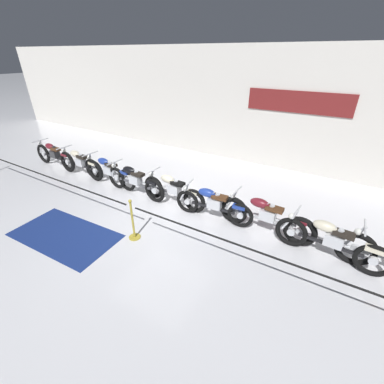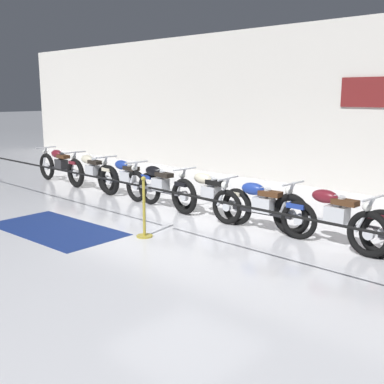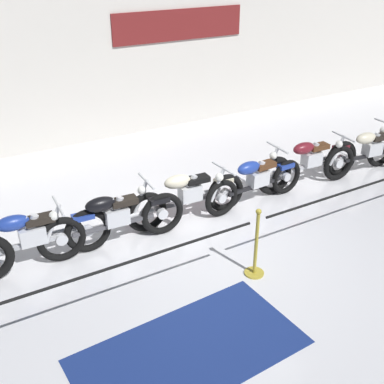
{
  "view_description": "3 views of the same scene",
  "coord_description": "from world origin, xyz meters",
  "px_view_note": "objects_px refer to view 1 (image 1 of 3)",
  "views": [
    {
      "loc": [
        3.71,
        -4.52,
        3.91
      ],
      "look_at": [
        0.47,
        0.9,
        0.47
      ],
      "focal_mm": 24.0,
      "sensor_mm": 36.0,
      "label": 1
    },
    {
      "loc": [
        6.11,
        -6.22,
        2.4
      ],
      "look_at": [
        -0.65,
        0.86,
        0.41
      ],
      "focal_mm": 45.0,
      "sensor_mm": 36.0,
      "label": 2
    },
    {
      "loc": [
        -3.51,
        -5.35,
        4.19
      ],
      "look_at": [
        -0.12,
        0.47,
        0.67
      ],
      "focal_mm": 45.0,
      "sensor_mm": 36.0,
      "label": 3
    }
  ],
  "objects_px": {
    "motorcycle_blue_2": "(108,171)",
    "motorcycle_maroon_6": "(265,217)",
    "motorcycle_blue_5": "(213,204)",
    "stanchion_mid_left": "(133,225)",
    "motorcycle_maroon_0": "(54,155)",
    "motorcycle_black_3": "(134,181)",
    "motorcycle_cream_7": "(330,241)",
    "motorcycle_cream_1": "(80,163)",
    "stanchion_far_left": "(86,194)",
    "motorcycle_cream_4": "(173,190)",
    "floor_banner": "(65,235)"
  },
  "relations": [
    {
      "from": "motorcycle_blue_2",
      "to": "motorcycle_maroon_6",
      "type": "relative_size",
      "value": 1.01
    },
    {
      "from": "motorcycle_blue_5",
      "to": "stanchion_mid_left",
      "type": "height_order",
      "value": "stanchion_mid_left"
    },
    {
      "from": "motorcycle_maroon_0",
      "to": "motorcycle_black_3",
      "type": "xyz_separation_m",
      "value": [
        4.09,
        -0.1,
        -0.01
      ]
    },
    {
      "from": "motorcycle_blue_5",
      "to": "motorcycle_cream_7",
      "type": "xyz_separation_m",
      "value": [
        2.77,
        -0.09,
        0.01
      ]
    },
    {
      "from": "motorcycle_cream_1",
      "to": "motorcycle_blue_5",
      "type": "distance_m",
      "value": 5.27
    },
    {
      "from": "motorcycle_blue_5",
      "to": "stanchion_far_left",
      "type": "bearing_deg",
      "value": -148.93
    },
    {
      "from": "motorcycle_cream_7",
      "to": "stanchion_far_left",
      "type": "relative_size",
      "value": 0.16
    },
    {
      "from": "motorcycle_blue_2",
      "to": "motorcycle_maroon_6",
      "type": "bearing_deg",
      "value": 0.09
    },
    {
      "from": "motorcycle_blue_2",
      "to": "motorcycle_cream_4",
      "type": "distance_m",
      "value": 2.57
    },
    {
      "from": "motorcycle_blue_2",
      "to": "motorcycle_black_3",
      "type": "xyz_separation_m",
      "value": [
        1.23,
        -0.11,
        0.0
      ]
    },
    {
      "from": "motorcycle_cream_4",
      "to": "motorcycle_cream_7",
      "type": "xyz_separation_m",
      "value": [
        4.09,
        -0.19,
        0.01
      ]
    },
    {
      "from": "motorcycle_blue_2",
      "to": "stanchion_far_left",
      "type": "distance_m",
      "value": 2.11
    },
    {
      "from": "motorcycle_blue_5",
      "to": "floor_banner",
      "type": "height_order",
      "value": "motorcycle_blue_5"
    },
    {
      "from": "motorcycle_cream_4",
      "to": "stanchion_mid_left",
      "type": "distance_m",
      "value": 1.77
    },
    {
      "from": "motorcycle_maroon_0",
      "to": "motorcycle_black_3",
      "type": "distance_m",
      "value": 4.09
    },
    {
      "from": "motorcycle_cream_1",
      "to": "stanchion_far_left",
      "type": "xyz_separation_m",
      "value": [
        2.52,
        -1.73,
        0.3
      ]
    },
    {
      "from": "motorcycle_maroon_0",
      "to": "motorcycle_blue_2",
      "type": "height_order",
      "value": "motorcycle_maroon_0"
    },
    {
      "from": "motorcycle_maroon_6",
      "to": "stanchion_mid_left",
      "type": "relative_size",
      "value": 2.25
    },
    {
      "from": "motorcycle_cream_4",
      "to": "floor_banner",
      "type": "relative_size",
      "value": 0.82
    },
    {
      "from": "motorcycle_cream_4",
      "to": "motorcycle_blue_2",
      "type": "bearing_deg",
      "value": -179.84
    },
    {
      "from": "motorcycle_maroon_0",
      "to": "motorcycle_cream_1",
      "type": "xyz_separation_m",
      "value": [
        1.48,
        -0.01,
        -0.01
      ]
    },
    {
      "from": "motorcycle_cream_1",
      "to": "motorcycle_blue_2",
      "type": "relative_size",
      "value": 0.96
    },
    {
      "from": "motorcycle_maroon_0",
      "to": "floor_banner",
      "type": "height_order",
      "value": "motorcycle_maroon_0"
    },
    {
      "from": "motorcycle_cream_1",
      "to": "motorcycle_cream_4",
      "type": "bearing_deg",
      "value": 0.41
    },
    {
      "from": "stanchion_mid_left",
      "to": "floor_banner",
      "type": "height_order",
      "value": "stanchion_mid_left"
    },
    {
      "from": "motorcycle_blue_5",
      "to": "motorcycle_maroon_6",
      "type": "bearing_deg",
      "value": 4.47
    },
    {
      "from": "motorcycle_maroon_6",
      "to": "stanchion_far_left",
      "type": "relative_size",
      "value": 0.17
    },
    {
      "from": "motorcycle_maroon_6",
      "to": "stanchion_far_left",
      "type": "distance_m",
      "value": 4.47
    },
    {
      "from": "motorcycle_black_3",
      "to": "motorcycle_cream_7",
      "type": "relative_size",
      "value": 1.01
    },
    {
      "from": "motorcycle_cream_1",
      "to": "motorcycle_blue_2",
      "type": "bearing_deg",
      "value": 0.89
    },
    {
      "from": "motorcycle_maroon_0",
      "to": "motorcycle_blue_5",
      "type": "height_order",
      "value": "motorcycle_maroon_0"
    },
    {
      "from": "motorcycle_cream_1",
      "to": "motorcycle_blue_5",
      "type": "height_order",
      "value": "motorcycle_cream_1"
    },
    {
      "from": "motorcycle_blue_2",
      "to": "stanchion_far_left",
      "type": "height_order",
      "value": "stanchion_far_left"
    },
    {
      "from": "stanchion_far_left",
      "to": "floor_banner",
      "type": "height_order",
      "value": "stanchion_far_left"
    },
    {
      "from": "stanchion_mid_left",
      "to": "motorcycle_cream_1",
      "type": "bearing_deg",
      "value": 156.78
    },
    {
      "from": "motorcycle_maroon_0",
      "to": "floor_banner",
      "type": "xyz_separation_m",
      "value": [
        4.01,
        -2.55,
        -0.47
      ]
    },
    {
      "from": "stanchion_far_left",
      "to": "floor_banner",
      "type": "distance_m",
      "value": 1.11
    },
    {
      "from": "stanchion_mid_left",
      "to": "stanchion_far_left",
      "type": "bearing_deg",
      "value": 180.0
    },
    {
      "from": "motorcycle_maroon_0",
      "to": "motorcycle_blue_5",
      "type": "relative_size",
      "value": 1.1
    },
    {
      "from": "motorcycle_black_3",
      "to": "motorcycle_blue_5",
      "type": "xyz_separation_m",
      "value": [
        2.67,
        0.01,
        -0.01
      ]
    },
    {
      "from": "motorcycle_black_3",
      "to": "floor_banner",
      "type": "bearing_deg",
      "value": -91.98
    },
    {
      "from": "motorcycle_cream_7",
      "to": "stanchion_far_left",
      "type": "bearing_deg",
      "value": -164.15
    },
    {
      "from": "motorcycle_cream_4",
      "to": "motorcycle_maroon_6",
      "type": "distance_m",
      "value": 2.67
    },
    {
      "from": "stanchion_mid_left",
      "to": "motorcycle_cream_4",
      "type": "bearing_deg",
      "value": 92.98
    },
    {
      "from": "motorcycle_cream_1",
      "to": "stanchion_mid_left",
      "type": "bearing_deg",
      "value": -23.22
    },
    {
      "from": "motorcycle_black_3",
      "to": "motorcycle_cream_4",
      "type": "height_order",
      "value": "motorcycle_black_3"
    },
    {
      "from": "motorcycle_maroon_6",
      "to": "floor_banner",
      "type": "relative_size",
      "value": 0.9
    },
    {
      "from": "motorcycle_black_3",
      "to": "motorcycle_blue_5",
      "type": "height_order",
      "value": "motorcycle_black_3"
    },
    {
      "from": "motorcycle_cream_7",
      "to": "stanchion_far_left",
      "type": "xyz_separation_m",
      "value": [
        -5.53,
        -1.57,
        0.3
      ]
    },
    {
      "from": "motorcycle_cream_1",
      "to": "motorcycle_maroon_6",
      "type": "bearing_deg",
      "value": 0.26
    }
  ]
}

